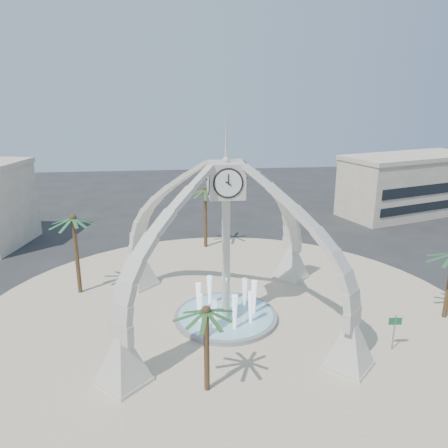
{
  "coord_description": "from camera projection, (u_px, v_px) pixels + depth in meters",
  "views": [
    {
      "loc": [
        -3.67,
        -30.24,
        16.94
      ],
      "look_at": [
        0.09,
        2.0,
        7.17
      ],
      "focal_mm": 35.0,
      "sensor_mm": 36.0,
      "label": 1
    }
  ],
  "objects": [
    {
      "name": "ground",
      "position": [
        226.0,
        319.0,
        34.05
      ],
      "size": [
        140.0,
        140.0,
        0.0
      ],
      "primitive_type": "plane",
      "color": "#282828",
      "rests_on": "ground"
    },
    {
      "name": "plaza",
      "position": [
        226.0,
        319.0,
        34.04
      ],
      "size": [
        40.0,
        40.0,
        0.06
      ],
      "primitive_type": "cylinder",
      "color": "beige",
      "rests_on": "ground"
    },
    {
      "name": "clock_tower",
      "position": [
        226.0,
        241.0,
        32.18
      ],
      "size": [
        17.94,
        17.94,
        16.3
      ],
      "color": "beige",
      "rests_on": "ground"
    },
    {
      "name": "fountain",
      "position": [
        226.0,
        316.0,
        33.97
      ],
      "size": [
        8.0,
        8.0,
        3.62
      ],
      "color": "gray",
      "rests_on": "ground"
    },
    {
      "name": "building_ne",
      "position": [
        409.0,
        184.0,
        62.77
      ],
      "size": [
        21.87,
        14.17,
        8.6
      ],
      "rotation": [
        0.0,
        0.0,
        0.31
      ],
      "color": "beige",
      "rests_on": "ground"
    },
    {
      "name": "palm_west",
      "position": [
        73.0,
        219.0,
        36.64
      ],
      "size": [
        4.43,
        4.43,
        7.63
      ],
      "rotation": [
        0.0,
        0.0,
        0.14
      ],
      "color": "brown",
      "rests_on": "ground"
    },
    {
      "name": "palm_north",
      "position": [
        205.0,
        190.0,
        48.13
      ],
      "size": [
        4.91,
        4.91,
        7.59
      ],
      "rotation": [
        0.0,
        0.0,
        -0.18
      ],
      "color": "brown",
      "rests_on": "ground"
    },
    {
      "name": "palm_south",
      "position": [
        206.0,
        312.0,
        24.45
      ],
      "size": [
        4.46,
        4.46,
        5.91
      ],
      "rotation": [
        0.0,
        0.0,
        -0.33
      ],
      "color": "brown",
      "rests_on": "ground"
    },
    {
      "name": "street_sign",
      "position": [
        395.0,
        325.0,
        29.44
      ],
      "size": [
        0.97,
        0.13,
        2.64
      ],
      "rotation": [
        0.0,
        0.0,
        -0.1
      ],
      "color": "slate",
      "rests_on": "ground"
    }
  ]
}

